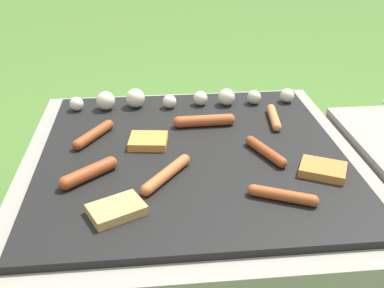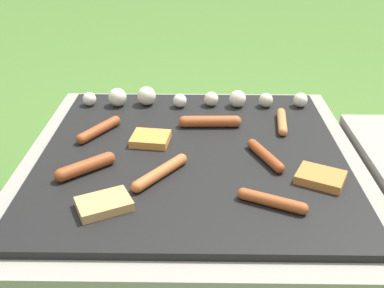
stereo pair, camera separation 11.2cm
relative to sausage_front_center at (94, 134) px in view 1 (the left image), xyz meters
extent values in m
plane|color=#47702D|center=(0.25, -0.09, -0.42)|extent=(14.00, 14.00, 0.00)
cube|color=gray|center=(0.25, -0.09, -0.23)|extent=(0.85, 0.85, 0.39)
cube|color=black|center=(0.25, -0.09, -0.02)|extent=(0.75, 0.75, 0.02)
cylinder|color=#B7602D|center=(0.18, -0.21, 0.00)|extent=(0.11, 0.14, 0.03)
sphere|color=#B7602D|center=(0.23, -0.15, 0.00)|extent=(0.03, 0.03, 0.03)
sphere|color=#B7602D|center=(0.14, -0.27, 0.00)|extent=(0.03, 0.03, 0.03)
cylinder|color=#A34C23|center=(0.42, -0.32, 0.00)|extent=(0.12, 0.07, 0.02)
sphere|color=#A34C23|center=(0.48, -0.34, 0.00)|extent=(0.02, 0.02, 0.02)
sphere|color=#A34C23|center=(0.36, -0.29, 0.00)|extent=(0.02, 0.02, 0.02)
cylinder|color=#A34C23|center=(0.30, 0.05, 0.00)|extent=(0.14, 0.04, 0.03)
sphere|color=#A34C23|center=(0.37, 0.05, 0.00)|extent=(0.03, 0.03, 0.03)
sphere|color=#A34C23|center=(0.23, 0.05, 0.00)|extent=(0.03, 0.03, 0.03)
cylinder|color=#93421E|center=(0.43, -0.13, 0.00)|extent=(0.07, 0.13, 0.03)
sphere|color=#93421E|center=(0.45, -0.19, 0.00)|extent=(0.03, 0.03, 0.03)
sphere|color=#93421E|center=(0.40, -0.07, 0.00)|extent=(0.03, 0.03, 0.03)
cylinder|color=#C6753D|center=(0.50, 0.06, 0.00)|extent=(0.04, 0.13, 0.02)
sphere|color=#C6753D|center=(0.51, 0.12, 0.00)|extent=(0.02, 0.02, 0.02)
sphere|color=#C6753D|center=(0.49, 0.00, 0.00)|extent=(0.02, 0.02, 0.02)
cylinder|color=#93421E|center=(0.01, -0.19, 0.00)|extent=(0.11, 0.10, 0.03)
sphere|color=#93421E|center=(-0.04, -0.23, 0.00)|extent=(0.03, 0.03, 0.03)
sphere|color=#93421E|center=(0.05, -0.16, 0.00)|extent=(0.03, 0.03, 0.03)
cylinder|color=#93421E|center=(0.00, 0.00, 0.00)|extent=(0.09, 0.13, 0.03)
sphere|color=#93421E|center=(-0.04, -0.06, 0.00)|extent=(0.03, 0.03, 0.03)
sphere|color=#93421E|center=(0.04, 0.06, 0.00)|extent=(0.03, 0.03, 0.03)
cube|color=#B27033|center=(0.54, -0.22, 0.00)|extent=(0.13, 0.12, 0.02)
cube|color=tan|center=(0.08, -0.33, 0.00)|extent=(0.13, 0.11, 0.02)
cube|color=#D18438|center=(0.14, -0.04, 0.00)|extent=(0.11, 0.09, 0.02)
sphere|color=silver|center=(-0.07, 0.19, 0.01)|extent=(0.04, 0.04, 0.04)
sphere|color=beige|center=(0.02, 0.19, 0.01)|extent=(0.06, 0.06, 0.06)
sphere|color=beige|center=(0.11, 0.20, 0.01)|extent=(0.06, 0.06, 0.06)
sphere|color=silver|center=(0.21, 0.19, 0.01)|extent=(0.04, 0.04, 0.04)
sphere|color=beige|center=(0.31, 0.20, 0.01)|extent=(0.04, 0.04, 0.04)
sphere|color=beige|center=(0.39, 0.19, 0.01)|extent=(0.05, 0.05, 0.05)
sphere|color=beige|center=(0.47, 0.19, 0.01)|extent=(0.04, 0.04, 0.04)
sphere|color=beige|center=(0.58, 0.19, 0.01)|extent=(0.04, 0.04, 0.04)
camera|label=1|loc=(0.15, -1.07, 0.54)|focal=42.00mm
camera|label=2|loc=(0.27, -1.07, 0.54)|focal=42.00mm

